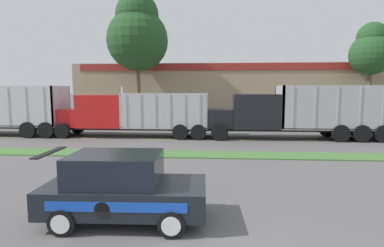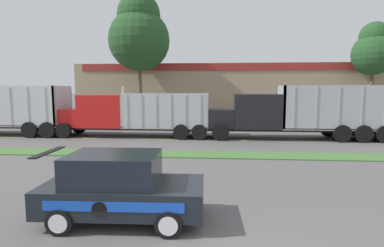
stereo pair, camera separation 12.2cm
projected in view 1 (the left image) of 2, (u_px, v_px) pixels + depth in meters
name	position (u px, v px, depth m)	size (l,w,h in m)	color
grass_verge	(222.00, 155.00, 15.32)	(120.00, 1.68, 0.06)	#477538
centre_line_2	(6.00, 137.00, 21.19)	(2.40, 0.14, 0.01)	yellow
centre_line_3	(79.00, 138.00, 20.81)	(2.40, 0.14, 0.01)	yellow
centre_line_4	(156.00, 139.00, 20.43)	(2.40, 0.14, 0.01)	yellow
centre_line_5	(236.00, 140.00, 20.05)	(2.40, 0.14, 0.01)	yellow
centre_line_6	(318.00, 141.00, 19.67)	(2.40, 0.14, 0.01)	yellow
dump_truck_lead	(279.00, 115.00, 20.48)	(11.97, 2.59, 3.64)	black
dump_truck_far_right	(118.00, 115.00, 21.53)	(11.03, 2.70, 3.60)	black
rally_car	(122.00, 187.00, 7.58)	(4.10, 2.06, 1.77)	black
store_building_backdrop	(241.00, 91.00, 40.14)	(40.93, 12.10, 6.44)	#9E896B
tree_behind_left	(137.00, 34.00, 31.27)	(6.41, 6.41, 13.36)	brown
tree_behind_centre	(371.00, 50.00, 31.10)	(4.33, 4.33, 10.33)	brown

